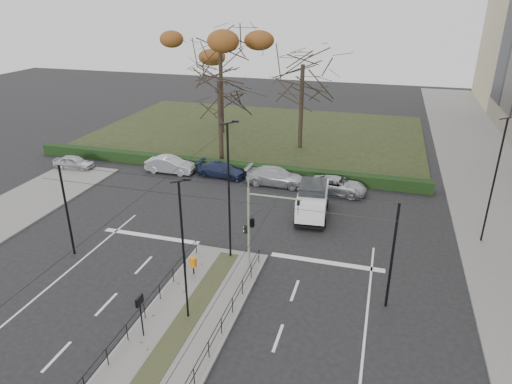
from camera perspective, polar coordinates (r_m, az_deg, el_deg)
ground at (r=25.66m, az=-6.67°, el=-12.92°), size 140.00×140.00×0.00m
median_island at (r=23.83m, az=-9.04°, el=-16.14°), size 4.40×15.00×0.14m
sidewalk_east at (r=44.63m, az=27.33°, el=0.92°), size 8.00×90.00×0.14m
park at (r=55.05m, az=0.21°, el=7.45°), size 38.00×26.00×0.10m
hedge at (r=42.79m, az=-4.72°, el=3.29°), size 38.00×1.00×1.00m
median_railing at (r=23.20m, az=-9.29°, el=-14.55°), size 4.14×13.24×0.92m
catenary at (r=25.11m, az=-5.63°, el=-4.52°), size 20.00×34.00×6.00m
traffic_light at (r=26.52m, az=-0.32°, el=-3.68°), size 3.41×1.95×5.02m
litter_bin at (r=26.96m, az=-7.86°, el=-8.70°), size 0.42×0.42×1.07m
info_panel at (r=22.44m, az=-14.32°, el=-13.55°), size 0.13×0.58×2.24m
streetlamp_median_near at (r=22.06m, az=-9.02°, el=-7.24°), size 0.63×0.13×7.58m
streetlamp_median_far at (r=26.81m, az=-3.37°, el=0.13°), size 0.73×0.15×8.69m
streetlamp_sidewalk at (r=32.31m, az=27.66°, el=1.33°), size 0.71×0.15×8.51m
parked_car_first at (r=46.34m, az=-21.80°, el=3.45°), size 3.98×1.85×1.32m
parked_car_second at (r=42.91m, az=-10.67°, el=3.37°), size 4.56×1.60×1.50m
parked_car_third at (r=41.35m, az=-4.33°, el=2.80°), size 4.69×2.30×1.31m
parked_car_fourth at (r=38.30m, az=10.13°, el=0.81°), size 5.05×2.70×1.35m
white_van at (r=33.72m, az=7.08°, el=-0.93°), size 2.60×5.15×2.61m
rust_tree at (r=53.35m, az=-4.52°, el=17.83°), size 10.64×10.64×13.11m
bare_tree_center at (r=47.71m, az=5.85°, el=14.83°), size 8.06×8.06×11.54m
bare_tree_near at (r=43.91m, az=-4.60°, el=12.99°), size 7.23×7.23×10.30m
parked_car_fifth at (r=39.46m, az=2.50°, el=1.98°), size 5.24×2.18×1.52m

